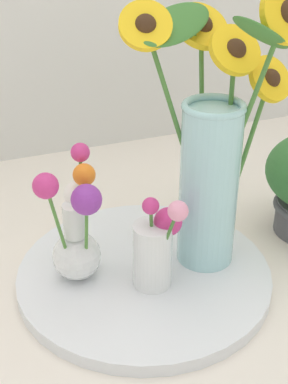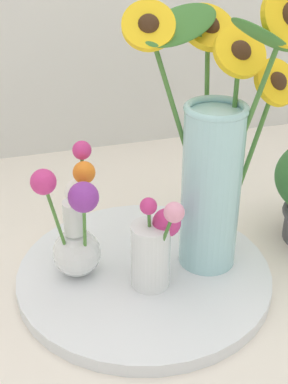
% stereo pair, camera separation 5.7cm
% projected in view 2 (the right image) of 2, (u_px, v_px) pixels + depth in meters
% --- Properties ---
extents(ground_plane, '(6.00, 6.00, 0.00)m').
position_uv_depth(ground_plane, '(135.00, 292.00, 0.83)').
color(ground_plane, silver).
extents(serving_tray, '(0.40, 0.40, 0.02)m').
position_uv_depth(serving_tray, '(144.00, 274.00, 0.85)').
color(serving_tray, silver).
rests_on(serving_tray, ground_plane).
extents(mason_jar_sunflowers, '(0.26, 0.23, 0.44)m').
position_uv_depth(mason_jar_sunflowers, '(214.00, 155.00, 0.79)').
color(mason_jar_sunflowers, '#9ED1D6').
rests_on(mason_jar_sunflowers, serving_tray).
extents(vase_small_center, '(0.08, 0.08, 0.16)m').
position_uv_depth(vase_small_center, '(154.00, 247.00, 0.78)').
color(vase_small_center, white).
rests_on(vase_small_center, serving_tray).
extents(vase_bulb_right, '(0.10, 0.11, 0.21)m').
position_uv_depth(vase_bulb_right, '(76.00, 227.00, 0.80)').
color(vase_bulb_right, white).
rests_on(vase_bulb_right, serving_tray).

